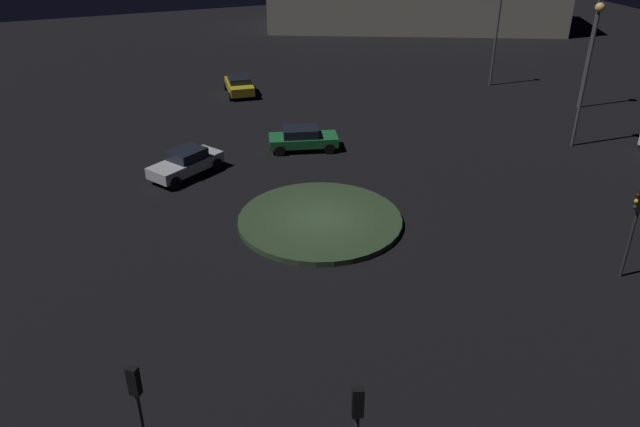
# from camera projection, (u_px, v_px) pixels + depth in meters

# --- Properties ---
(ground_plane) EXTENTS (116.00, 116.00, 0.00)m
(ground_plane) POSITION_uv_depth(u_px,v_px,m) (320.00, 223.00, 31.26)
(ground_plane) COLOR black
(roundabout_island) EXTENTS (8.14, 8.14, 0.28)m
(roundabout_island) POSITION_uv_depth(u_px,v_px,m) (320.00, 220.00, 31.19)
(roundabout_island) COLOR #2D4228
(roundabout_island) RESTS_ON ground_plane
(car_green) EXTENTS (4.53, 2.78, 1.46)m
(car_green) POSITION_uv_depth(u_px,v_px,m) (302.00, 138.00, 39.20)
(car_green) COLOR #1E7238
(car_green) RESTS_ON ground_plane
(car_silver) EXTENTS (4.63, 3.83, 1.54)m
(car_silver) POSITION_uv_depth(u_px,v_px,m) (186.00, 163.00, 35.82)
(car_silver) COLOR silver
(car_silver) RESTS_ON ground_plane
(car_yellow) EXTENTS (2.33, 3.96, 1.39)m
(car_yellow) POSITION_uv_depth(u_px,v_px,m) (239.00, 85.00, 49.17)
(car_yellow) COLOR gold
(car_yellow) RESTS_ON ground_plane
(traffic_light_north) EXTENTS (0.35, 0.39, 4.16)m
(traffic_light_north) POSITION_uv_depth(u_px,v_px,m) (357.00, 423.00, 15.99)
(traffic_light_north) COLOR #2D2D2D
(traffic_light_north) RESTS_ON ground_plane
(traffic_light_northwest) EXTENTS (0.39, 0.38, 4.05)m
(traffic_light_northwest) POSITION_uv_depth(u_px,v_px,m) (635.00, 217.00, 25.75)
(traffic_light_northwest) COLOR #2D2D2D
(traffic_light_northwest) RESTS_ON ground_plane
(traffic_light_northeast) EXTENTS (0.38, 0.39, 3.96)m
(traffic_light_northeast) POSITION_uv_depth(u_px,v_px,m) (138.00, 399.00, 16.90)
(traffic_light_northeast) COLOR #2D2D2D
(traffic_light_northeast) RESTS_ON ground_plane
(streetlamp_west) EXTENTS (0.59, 0.59, 8.60)m
(streetlamp_west) POSITION_uv_depth(u_px,v_px,m) (594.00, 26.00, 43.89)
(streetlamp_west) COLOR #4C4C51
(streetlamp_west) RESTS_ON ground_plane
(streetlamp_west_near) EXTENTS (0.56, 0.56, 8.80)m
(streetlamp_west_near) POSITION_uv_depth(u_px,v_px,m) (590.00, 53.00, 37.37)
(streetlamp_west_near) COLOR #4C4C51
(streetlamp_west_near) RESTS_ON ground_plane
(streetlamp_southwest) EXTENTS (0.47, 0.47, 7.67)m
(streetlamp_southwest) POSITION_uv_depth(u_px,v_px,m) (498.00, 26.00, 49.38)
(streetlamp_southwest) COLOR #4C4C51
(streetlamp_southwest) RESTS_ON ground_plane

